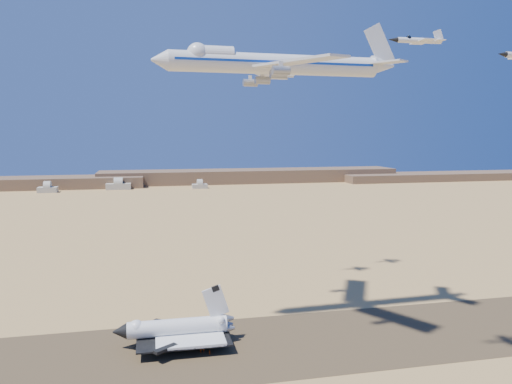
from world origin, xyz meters
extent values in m
plane|color=tan|center=(0.00, 0.00, 0.00)|extent=(1200.00, 1200.00, 0.00)
cube|color=brown|center=(0.00, 0.00, 0.03)|extent=(600.00, 50.00, 0.06)
cube|color=brown|center=(120.00, 540.00, 9.00)|extent=(420.00, 60.00, 18.00)
cube|color=brown|center=(400.00, 510.00, 5.50)|extent=(300.00, 60.00, 11.00)
cube|color=#A7A493|center=(-140.00, 470.00, 3.25)|extent=(22.00, 14.00, 6.50)
cube|color=#A7A493|center=(-60.00, 485.00, 3.75)|extent=(30.00, 15.00, 7.50)
cube|color=#A7A493|center=(40.00, 475.00, 2.75)|extent=(19.00, 12.50, 5.50)
cylinder|color=silver|center=(-16.98, 6.83, 6.00)|extent=(32.07, 5.87, 5.60)
cone|color=black|center=(-35.19, 6.98, 6.00)|extent=(4.55, 5.36, 5.32)
sphere|color=silver|center=(-29.99, 6.94, 6.80)|extent=(5.20, 5.20, 5.20)
cube|color=silver|center=(-12.98, 6.80, 3.70)|extent=(22.21, 24.20, 0.90)
cube|color=black|center=(-14.98, 6.82, 3.25)|extent=(30.22, 24.27, 0.50)
cube|color=silver|center=(-3.97, 6.72, 13.81)|extent=(9.28, 0.78, 11.53)
cylinder|color=gray|center=(-29.99, 6.94, 1.60)|extent=(0.36, 0.36, 3.20)
cylinder|color=black|center=(-29.99, 6.94, 0.55)|extent=(1.10, 0.46, 1.10)
cylinder|color=gray|center=(-11.02, 1.78, 1.60)|extent=(0.36, 0.36, 3.20)
cylinder|color=black|center=(-11.02, 1.78, 0.55)|extent=(1.10, 0.46, 1.10)
cylinder|color=gray|center=(-10.93, 11.79, 1.60)|extent=(0.36, 0.36, 3.20)
cylinder|color=black|center=(-10.93, 11.79, 0.55)|extent=(1.10, 0.46, 1.10)
cylinder|color=silver|center=(18.68, 14.84, 93.17)|extent=(73.27, 9.65, 6.88)
cone|color=silver|center=(-20.51, 13.34, 93.17)|extent=(5.63, 7.08, 6.88)
sphere|color=silver|center=(-8.16, 13.81, 95.64)|extent=(7.09, 7.09, 7.09)
cube|color=silver|center=(21.48, -2.26, 91.88)|extent=(24.57, 32.73, 0.75)
cube|color=silver|center=(20.17, 32.10, 91.88)|extent=(22.74, 33.23, 0.75)
cube|color=silver|center=(57.60, 9.33, 94.25)|extent=(11.30, 13.15, 0.54)
cube|color=silver|center=(57.07, 23.29, 94.25)|extent=(10.74, 13.21, 0.54)
cube|color=silver|center=(57.33, 16.31, 101.23)|extent=(12.27, 1.22, 15.36)
cylinder|color=gray|center=(16.90, 5.09, 88.66)|extent=(5.47, 3.00, 2.79)
cylinder|color=gray|center=(15.12, -4.66, 88.66)|extent=(5.47, 3.00, 2.79)
cylinder|color=gray|center=(16.17, 24.42, 88.66)|extent=(5.47, 3.00, 2.79)
cylinder|color=gray|center=(13.65, 34.00, 88.66)|extent=(5.47, 3.00, 2.79)
imported|color=#DB4D0C|center=(-8.91, -1.03, 0.97)|extent=(0.62, 0.77, 1.82)
imported|color=#DB4D0C|center=(-9.89, -1.09, 0.95)|extent=(0.88, 0.99, 1.78)
imported|color=#DB4D0C|center=(-7.36, -3.42, 0.85)|extent=(0.94, 1.01, 1.57)
cylinder|color=silver|center=(46.39, -29.74, 94.29)|extent=(12.44, 2.02, 1.45)
cone|color=black|center=(38.96, -29.39, 94.29)|extent=(2.74, 1.46, 1.34)
sphere|color=black|center=(43.29, -29.59, 94.81)|extent=(1.45, 1.45, 1.45)
cube|color=silver|center=(47.42, -29.78, 94.08)|extent=(3.99, 8.42, 0.26)
cube|color=silver|center=(51.54, -29.97, 94.29)|extent=(2.51, 5.26, 0.21)
cube|color=silver|center=(51.75, -29.98, 95.74)|extent=(3.13, 0.40, 3.49)
cone|color=black|center=(58.09, -47.32, 88.52)|extent=(2.79, 1.75, 1.30)
cylinder|color=silver|center=(33.93, 65.15, 95.13)|extent=(11.72, 2.28, 1.36)
cone|color=black|center=(26.96, 65.70, 95.13)|extent=(2.62, 1.46, 1.26)
sphere|color=black|center=(31.03, 65.38, 95.61)|extent=(1.36, 1.36, 1.36)
cube|color=silver|center=(34.90, 65.07, 94.93)|extent=(4.00, 8.01, 0.24)
cube|color=silver|center=(38.77, 64.76, 95.13)|extent=(2.51, 5.01, 0.19)
cube|color=silver|center=(38.97, 64.75, 96.49)|extent=(2.95, 0.47, 3.29)
cylinder|color=silver|center=(55.72, 75.18, 98.81)|extent=(12.33, 2.69, 1.43)
cone|color=black|center=(48.41, 74.42, 98.81)|extent=(2.78, 1.59, 1.33)
sphere|color=black|center=(52.67, 74.86, 99.32)|extent=(1.43, 1.43, 1.43)
cube|color=silver|center=(56.74, 75.28, 98.61)|extent=(4.40, 8.49, 0.26)
cube|color=silver|center=(60.80, 75.70, 98.81)|extent=(2.76, 5.31, 0.20)
cube|color=silver|center=(61.00, 75.73, 100.24)|extent=(3.10, 0.57, 3.45)
camera|label=1|loc=(-25.43, -153.56, 69.86)|focal=35.00mm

